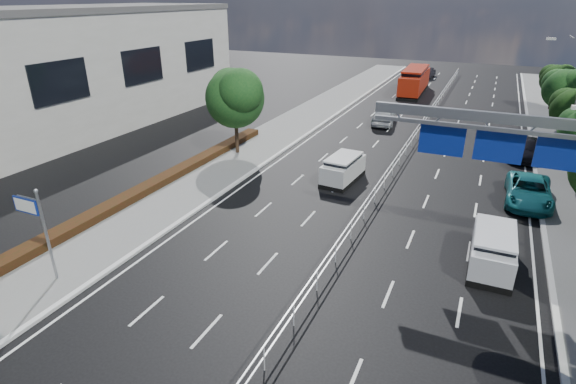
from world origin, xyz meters
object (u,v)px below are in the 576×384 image
at_px(toilet_sign, 35,218).
at_px(near_car_silver, 384,115).
at_px(overhead_gantry, 519,143).
at_px(silver_minivan, 493,249).
at_px(white_minivan, 343,169).
at_px(red_bus, 415,80).
at_px(parked_car_dark, 525,148).
at_px(parked_car_teal, 529,191).
at_px(near_car_dark, 427,72).

relative_size(toilet_sign, near_car_silver, 0.87).
relative_size(overhead_gantry, silver_minivan, 2.38).
xyz_separation_m(white_minivan, silver_minivan, (9.33, -7.05, 0.02)).
bearing_deg(red_bus, overhead_gantry, -76.24).
relative_size(overhead_gantry, near_car_silver, 2.04).
bearing_deg(red_bus, silver_minivan, -76.91).
xyz_separation_m(near_car_silver, parked_car_dark, (12.01, -5.22, -0.14)).
height_order(overhead_gantry, parked_car_teal, overhead_gantry).
height_order(overhead_gantry, silver_minivan, overhead_gantry).
relative_size(toilet_sign, red_bus, 0.41).
height_order(toilet_sign, near_car_silver, toilet_sign).
relative_size(toilet_sign, silver_minivan, 1.01).
distance_m(near_car_silver, silver_minivan, 24.73).
height_order(toilet_sign, red_bus, toilet_sign).
bearing_deg(overhead_gantry, white_minivan, 147.73).
bearing_deg(silver_minivan, near_car_silver, 113.94).
bearing_deg(silver_minivan, white_minivan, 142.40).
bearing_deg(silver_minivan, parked_car_teal, 77.53).
height_order(parked_car_teal, parked_car_dark, parked_car_teal).
xyz_separation_m(near_car_dark, parked_car_dark, (12.33, -34.41, -0.04)).
height_order(red_bus, silver_minivan, red_bus).
height_order(overhead_gantry, red_bus, overhead_gantry).
distance_m(overhead_gantry, parked_car_dark, 17.06).
relative_size(near_car_dark, parked_car_teal, 0.85).
bearing_deg(parked_car_dark, toilet_sign, -118.83).
xyz_separation_m(toilet_sign, silver_minivan, (17.49, 9.03, -2.07)).
relative_size(red_bus, parked_car_dark, 2.17).
xyz_separation_m(white_minivan, parked_car_teal, (11.10, 1.30, -0.11)).
distance_m(toilet_sign, silver_minivan, 19.79).
bearing_deg(white_minivan, near_car_dark, 96.49).
distance_m(toilet_sign, overhead_gantry, 20.52).
bearing_deg(parked_car_teal, overhead_gantry, -102.12).
relative_size(toilet_sign, white_minivan, 1.05).
height_order(near_car_silver, parked_car_dark, near_car_silver).
bearing_deg(parked_car_dark, white_minivan, -129.94).
relative_size(red_bus, near_car_silver, 2.12).
xyz_separation_m(overhead_gantry, parked_car_dark, (1.56, 16.26, -4.90)).
bearing_deg(silver_minivan, parked_car_dark, 83.64).
relative_size(overhead_gantry, near_car_dark, 2.25).
height_order(overhead_gantry, near_car_silver, overhead_gantry).
relative_size(silver_minivan, parked_car_teal, 0.80).
xyz_separation_m(parked_car_teal, parked_car_dark, (0.00, 8.95, -0.04)).
bearing_deg(near_car_silver, parked_car_teal, 123.43).
relative_size(overhead_gantry, white_minivan, 2.48).
distance_m(toilet_sign, near_car_silver, 32.42).
bearing_deg(toilet_sign, parked_car_dark, 53.81).
bearing_deg(parked_car_teal, near_car_silver, 130.22).
height_order(white_minivan, silver_minivan, silver_minivan).
height_order(toilet_sign, parked_car_teal, toilet_sign).
distance_m(red_bus, silver_minivan, 40.06).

